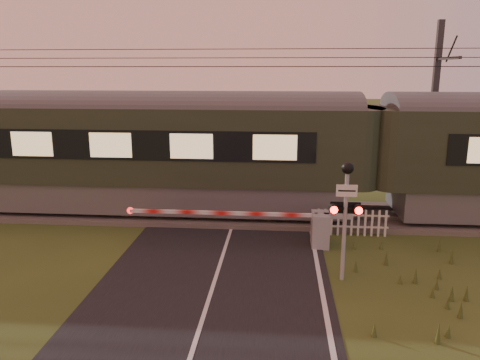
# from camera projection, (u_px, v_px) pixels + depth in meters

# --- Properties ---
(ground) EXTENTS (160.00, 160.00, 0.00)m
(ground) POSITION_uv_depth(u_px,v_px,m) (210.00, 295.00, 11.49)
(ground) COLOR #34451A
(ground) RESTS_ON ground
(road) EXTENTS (6.00, 140.00, 0.03)m
(road) POSITION_uv_depth(u_px,v_px,m) (210.00, 299.00, 11.26)
(road) COLOR black
(road) RESTS_ON ground
(track_bed) EXTENTS (140.00, 3.40, 0.39)m
(track_bed) POSITION_uv_depth(u_px,v_px,m) (236.00, 213.00, 17.77)
(track_bed) COLOR #47423D
(track_bed) RESTS_ON ground
(overhead_wires) EXTENTS (120.00, 0.62, 0.62)m
(overhead_wires) POSITION_uv_depth(u_px,v_px,m) (235.00, 60.00, 16.47)
(overhead_wires) COLOR black
(overhead_wires) RESTS_ON ground
(train) EXTENTS (46.31, 3.19, 4.32)m
(train) POSITION_uv_depth(u_px,v_px,m) (371.00, 154.00, 16.80)
(train) COLOR slate
(train) RESTS_ON ground
(boom_gate) EXTENTS (7.13, 0.82, 1.09)m
(boom_gate) POSITION_uv_depth(u_px,v_px,m) (308.00, 227.00, 14.61)
(boom_gate) COLOR gray
(boom_gate) RESTS_ON ground
(crossing_signal) EXTENTS (0.80, 0.34, 3.16)m
(crossing_signal) POSITION_uv_depth(u_px,v_px,m) (346.00, 200.00, 11.83)
(crossing_signal) COLOR gray
(crossing_signal) RESTS_ON ground
(picket_fence) EXTENTS (2.42, 0.08, 0.90)m
(picket_fence) POSITION_uv_depth(u_px,v_px,m) (352.00, 223.00, 15.50)
(picket_fence) COLOR silver
(picket_fence) RESTS_ON ground
(catenary_mast) EXTENTS (0.23, 2.46, 7.25)m
(catenary_mast) POSITION_uv_depth(u_px,v_px,m) (433.00, 112.00, 18.43)
(catenary_mast) COLOR #2D2D30
(catenary_mast) RESTS_ON ground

